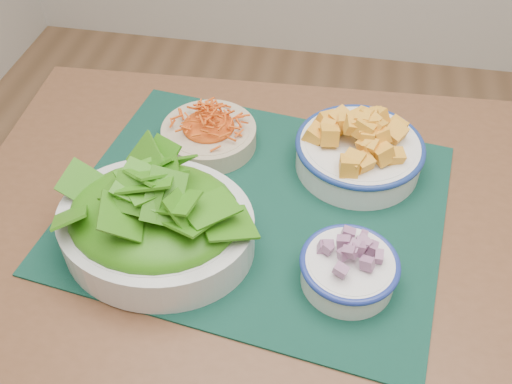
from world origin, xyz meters
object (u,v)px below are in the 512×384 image
at_px(lettuce_bowl, 154,215).
at_px(squash_bowl, 360,144).
at_px(table, 309,267).
at_px(onion_bowl, 349,266).
at_px(carrot_bowl, 209,132).
at_px(placemat, 256,206).

bearing_deg(lettuce_bowl, squash_bowl, 44.43).
bearing_deg(table, onion_bowl, -61.30).
relative_size(carrot_bowl, lettuce_bowl, 0.60).
bearing_deg(placemat, onion_bowl, -31.16).
height_order(lettuce_bowl, onion_bowl, lettuce_bowl).
bearing_deg(table, carrot_bowl, 139.07).
relative_size(squash_bowl, onion_bowl, 1.45).
distance_m(squash_bowl, lettuce_bowl, 0.37).
xyz_separation_m(carrot_bowl, squash_bowl, (0.27, -0.01, 0.02)).
relative_size(placemat, squash_bowl, 2.38).
distance_m(table, onion_bowl, 0.18).
distance_m(table, lettuce_bowl, 0.30).
bearing_deg(table, placemat, 160.47).
xyz_separation_m(table, onion_bowl, (0.06, -0.10, 0.14)).
bearing_deg(placemat, carrot_bowl, 136.97).
bearing_deg(squash_bowl, carrot_bowl, 177.80).
bearing_deg(lettuce_bowl, table, 24.48).
xyz_separation_m(table, placemat, (-0.10, 0.03, 0.10)).
bearing_deg(carrot_bowl, squash_bowl, -2.20).
xyz_separation_m(lettuce_bowl, onion_bowl, (0.29, -0.02, -0.03)).
height_order(carrot_bowl, lettuce_bowl, lettuce_bowl).
xyz_separation_m(squash_bowl, lettuce_bowl, (-0.29, -0.23, 0.01)).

